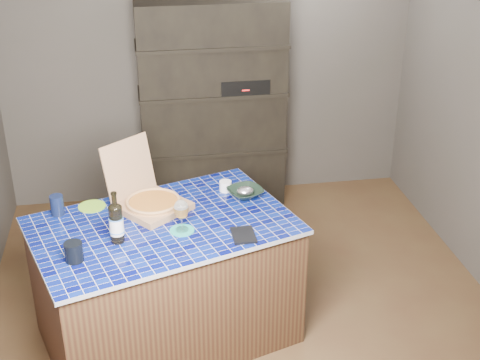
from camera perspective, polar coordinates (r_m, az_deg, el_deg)
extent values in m
plane|color=brown|center=(4.75, 0.20, -10.51)|extent=(3.50, 3.50, 0.00)
plane|color=#4B4541|center=(5.76, -2.72, 10.19)|extent=(3.50, 0.00, 3.50)
plane|color=#4B4541|center=(2.63, 6.70, -11.11)|extent=(3.50, 0.00, 3.50)
cube|color=black|center=(5.66, -2.38, 6.17)|extent=(1.20, 0.40, 1.80)
cube|color=black|center=(5.58, 0.22, 8.32)|extent=(0.40, 0.32, 0.12)
cube|color=#4D361E|center=(4.26, -6.34, -8.77)|extent=(1.70, 1.35, 0.81)
cube|color=#040843|center=(4.04, -6.63, -3.91)|extent=(1.75, 1.39, 0.03)
cube|color=#9F7052|center=(4.19, -7.39, -2.28)|extent=(0.51, 0.51, 0.04)
cube|color=#9F7052|center=(4.25, -9.50, 1.05)|extent=(0.34, 0.29, 0.36)
cylinder|color=#B7804C|center=(4.17, -7.41, -1.96)|extent=(0.34, 0.34, 0.01)
cylinder|color=maroon|center=(4.17, -7.41, -1.84)|extent=(0.30, 0.30, 0.01)
torus|color=#B7804C|center=(4.17, -7.42, -1.78)|extent=(0.34, 0.34, 0.02)
cylinder|color=black|center=(3.84, -10.49, -3.77)|extent=(0.08, 0.08, 0.22)
ellipsoid|color=black|center=(3.79, -10.63, -2.34)|extent=(0.08, 0.08, 0.04)
cylinder|color=black|center=(3.77, -10.69, -1.64)|extent=(0.03, 0.03, 0.09)
cylinder|color=silver|center=(3.85, -10.48, -3.91)|extent=(0.08, 0.08, 0.10)
cylinder|color=#3F7DD8|center=(3.86, -10.44, -4.31)|extent=(0.08, 0.08, 0.01)
cylinder|color=#3F7DD8|center=(3.82, -10.54, -3.23)|extent=(0.08, 0.08, 0.01)
cylinder|color=teal|center=(3.95, -4.97, -4.30)|extent=(0.15, 0.15, 0.01)
cylinder|color=white|center=(3.95, -4.97, -4.23)|extent=(0.08, 0.08, 0.01)
cylinder|color=white|center=(3.92, -5.00, -3.67)|extent=(0.01, 0.01, 0.08)
ellipsoid|color=white|center=(3.88, -5.05, -2.50)|extent=(0.09, 0.09, 0.12)
cylinder|color=#C3811F|center=(3.88, -5.04, -2.65)|extent=(0.07, 0.07, 0.05)
cylinder|color=white|center=(3.87, -5.06, -2.22)|extent=(0.07, 0.07, 0.02)
cylinder|color=black|center=(3.74, -14.00, -5.97)|extent=(0.10, 0.10, 0.11)
cube|color=black|center=(3.88, 0.29, -4.72)|extent=(0.13, 0.19, 0.01)
imported|color=black|center=(4.31, 0.44, -1.08)|extent=(0.28, 0.28, 0.05)
ellipsoid|color=silver|center=(4.30, 0.44, -0.93)|extent=(0.11, 0.09, 0.05)
cylinder|color=white|center=(4.38, -1.25, -0.51)|extent=(0.08, 0.08, 0.07)
cylinder|color=black|center=(4.23, -15.34, -2.09)|extent=(0.08, 0.08, 0.13)
cylinder|color=#82CB2B|center=(4.29, -12.52, -2.21)|extent=(0.17, 0.17, 0.01)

